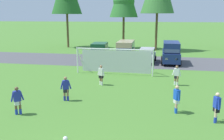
{
  "coord_description": "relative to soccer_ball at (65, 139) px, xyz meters",
  "views": [
    {
      "loc": [
        2.95,
        -6.62,
        5.56
      ],
      "look_at": [
        -0.37,
        11.29,
        1.55
      ],
      "focal_mm": 39.88,
      "sensor_mm": 36.0,
      "label": 1
    }
  ],
  "objects": [
    {
      "name": "player_winger_right",
      "position": [
        5.14,
        4.39,
        0.71
      ],
      "size": [
        0.38,
        0.73,
        1.64
      ],
      "color": "tan",
      "rests_on": "ground"
    },
    {
      "name": "parked_car_slot_far_left",
      "position": [
        -3.28,
        20.61,
        1.0
      ],
      "size": [
        2.35,
        4.71,
        2.16
      ],
      "color": "#194C2D",
      "rests_on": "ground"
    },
    {
      "name": "parking_lot_strip",
      "position": [
        1.01,
        20.62,
        -0.11
      ],
      "size": [
        52.0,
        8.4,
        0.01
      ],
      "primitive_type": "cube",
      "color": "#4C4C51",
      "rests_on": "ground"
    },
    {
      "name": "parked_car_slot_center",
      "position": [
        5.52,
        20.06,
        1.23
      ],
      "size": [
        2.24,
        4.82,
        2.52
      ],
      "color": "navy",
      "rests_on": "ground"
    },
    {
      "name": "player_defender_far",
      "position": [
        -1.91,
        5.19,
        0.71
      ],
      "size": [
        0.72,
        0.39,
        1.64
      ],
      "color": "#936B4C",
      "rests_on": "ground"
    },
    {
      "name": "ground_plane",
      "position": [
        1.01,
        11.89,
        -0.11
      ],
      "size": [
        400.0,
        400.0,
        0.0
      ],
      "primitive_type": "plane",
      "color": "#477A2D"
    },
    {
      "name": "parked_car_slot_center_left",
      "position": [
        2.71,
        20.18,
        0.77
      ],
      "size": [
        2.23,
        4.3,
        1.72
      ],
      "color": "#B2B2BC",
      "rests_on": "ground"
    },
    {
      "name": "player_trailing_back",
      "position": [
        7.12,
        3.41,
        0.71
      ],
      "size": [
        0.33,
        0.75,
        1.64
      ],
      "color": "beige",
      "rests_on": "ground"
    },
    {
      "name": "soccer_ball",
      "position": [
        0.0,
        0.0,
        0.0
      ],
      "size": [
        0.22,
        0.22,
        0.22
      ],
      "color": "white",
      "rests_on": "ground"
    },
    {
      "name": "soccer_goal",
      "position": [
        -0.08,
        13.93,
        1.18
      ],
      "size": [
        7.47,
        2.16,
        2.57
      ],
      "color": "white",
      "rests_on": "ground"
    },
    {
      "name": "player_striker_near",
      "position": [
        5.53,
        10.35,
        0.71
      ],
      "size": [
        0.72,
        0.3,
        1.64
      ],
      "color": "#936B4C",
      "rests_on": "ground"
    },
    {
      "name": "parked_car_slot_left",
      "position": [
        0.12,
        20.02,
        1.23
      ],
      "size": [
        2.24,
        4.82,
        2.52
      ],
      "color": "tan",
      "rests_on": "ground"
    },
    {
      "name": "player_winger_left",
      "position": [
        -0.49,
        9.35,
        0.71
      ],
      "size": [
        0.69,
        0.41,
        1.64
      ],
      "color": "#936B4C",
      "rests_on": "ground"
    },
    {
      "name": "player_midfield_center",
      "position": [
        -3.78,
        2.47,
        0.71
      ],
      "size": [
        0.63,
        0.53,
        1.64
      ],
      "color": "brown",
      "rests_on": "ground"
    }
  ]
}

